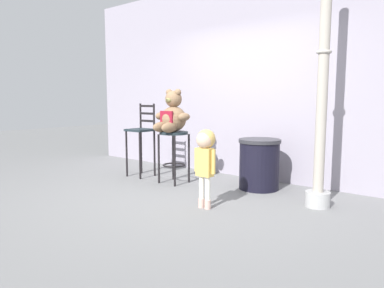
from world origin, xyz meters
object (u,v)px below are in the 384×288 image
lamppost (322,100)px  bar_chair_empty (142,135)px  teddy_bear (172,116)px  trash_bin (259,164)px  child_walking (205,151)px  bar_stool_with_teddy (174,146)px

lamppost → bar_chair_empty: (-2.89, -0.13, -0.57)m
lamppost → bar_chair_empty: lamppost is taller
bar_chair_empty → teddy_bear: bearing=-5.3°
trash_bin → child_walking: bearing=-91.8°
teddy_bear → lamppost: 2.17m
child_walking → teddy_bear: bearing=-129.5°
trash_bin → bar_chair_empty: bearing=-167.0°
child_walking → lamppost: lamppost is taller
teddy_bear → bar_chair_empty: size_ratio=0.53×
bar_stool_with_teddy → bar_chair_empty: bar_chair_empty is taller
child_walking → lamppost: 1.46m
child_walking → bar_chair_empty: size_ratio=0.77×
child_walking → bar_chair_empty: 2.04m
child_walking → lamppost: size_ratio=0.30×
bar_stool_with_teddy → lamppost: 2.26m
trash_bin → lamppost: 1.35m
lamppost → bar_stool_with_teddy: bearing=-175.6°
bar_stool_with_teddy → lamppost: bearing=4.4°
teddy_bear → trash_bin: 1.45m
child_walking → bar_chair_empty: bar_chair_empty is taller
trash_bin → lamppost: bearing=-18.5°
child_walking → trash_bin: size_ratio=1.30×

